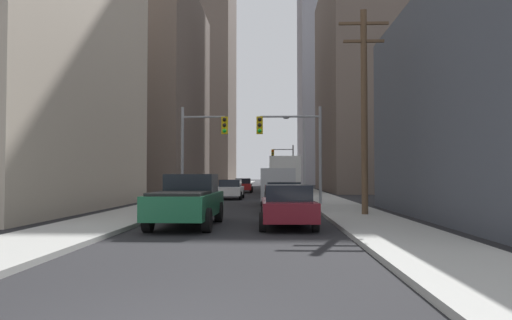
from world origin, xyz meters
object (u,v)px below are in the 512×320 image
city_bus (285,174)px  sedan_black (283,197)px  sedan_red (243,185)px  traffic_signal_near_left (202,140)px  pickup_truck_green (188,201)px  sedan_maroon (288,206)px  traffic_signal_near_right (292,139)px  sedan_white (231,189)px  cargo_van_silver (279,184)px  traffic_signal_far_right (284,160)px

city_bus → sedan_black: size_ratio=2.72×
sedan_red → traffic_signal_near_left: bearing=-93.1°
pickup_truck_green → sedan_maroon: 3.65m
city_bus → pickup_truck_green: (-4.26, -26.15, -1.00)m
sedan_red → traffic_signal_near_right: (4.30, -21.95, 3.28)m
sedan_white → sedan_red: bearing=89.4°
sedan_maroon → sedan_black: bearing=90.0°
cargo_van_silver → sedan_red: size_ratio=1.24×
pickup_truck_green → sedan_red: size_ratio=1.28×
pickup_truck_green → sedan_white: bearing=90.4°
traffic_signal_near_left → traffic_signal_near_right: bearing=0.0°
pickup_truck_green → sedan_black: bearing=60.1°
city_bus → traffic_signal_far_right: 21.84m
sedan_white → traffic_signal_far_right: traffic_signal_far_right is taller
city_bus → traffic_signal_far_right: size_ratio=1.93×
sedan_maroon → sedan_red: (-3.63, 33.56, 0.00)m
sedan_red → city_bus: bearing=-59.0°
sedan_black → traffic_signal_far_right: traffic_signal_far_right is taller
cargo_van_silver → sedan_red: bearing=99.5°
traffic_signal_near_right → traffic_signal_near_left: bearing=-180.0°
cargo_van_silver → sedan_maroon: (0.13, -12.70, -0.52)m
sedan_maroon → traffic_signal_near_left: bearing=112.6°
pickup_truck_green → traffic_signal_near_right: traffic_signal_near_right is taller
sedan_red → traffic_signal_near_right: size_ratio=0.71×
sedan_maroon → cargo_van_silver: bearing=90.6°
sedan_red → traffic_signal_far_right: (4.70, 14.63, 3.24)m
sedan_maroon → traffic_signal_near_left: size_ratio=0.71×
cargo_van_silver → sedan_white: size_ratio=1.25×
city_bus → sedan_white: (-4.39, -6.82, -1.16)m
cargo_van_silver → sedan_maroon: size_ratio=1.24×
city_bus → sedan_maroon: bearing=-91.4°
sedan_red → traffic_signal_near_right: bearing=-78.9°
cargo_van_silver → traffic_signal_near_left: (-4.69, -1.09, 2.71)m
sedan_maroon → sedan_white: 19.99m
pickup_truck_green → traffic_signal_near_left: size_ratio=0.91×
pickup_truck_green → cargo_van_silver: (3.50, 12.40, 0.35)m
traffic_signal_near_right → pickup_truck_green: bearing=-110.8°
pickup_truck_green → traffic_signal_far_right: traffic_signal_far_right is taller
city_bus → sedan_maroon: size_ratio=2.72×
sedan_maroon → sedan_red: size_ratio=1.01×
sedan_black → sedan_red: 27.19m
cargo_van_silver → sedan_white: (-3.63, 6.93, -0.52)m
cargo_van_silver → sedan_black: 6.11m
cargo_van_silver → sedan_red: cargo_van_silver is taller
sedan_black → traffic_signal_near_right: 6.01m
sedan_black → traffic_signal_far_right: bearing=88.5°
sedan_black → traffic_signal_far_right: size_ratio=0.71×
traffic_signal_far_right → pickup_truck_green: bearing=-95.6°
cargo_van_silver → traffic_signal_near_left: bearing=-166.9°
sedan_red → traffic_signal_near_left: traffic_signal_near_left is taller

